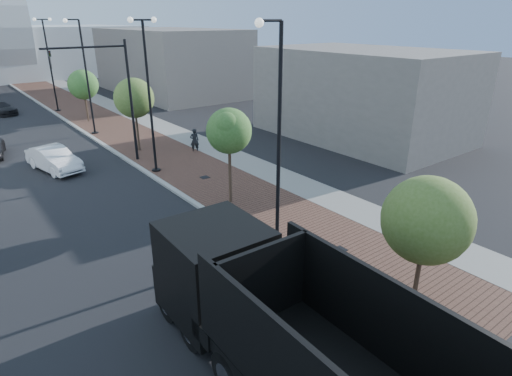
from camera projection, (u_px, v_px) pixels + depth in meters
sidewalk at (105, 117)px, 41.93m from camera, size 7.00×140.00×0.12m
concrete_strip at (131, 114)px, 43.45m from camera, size 2.40×140.00×0.13m
curb at (68, 122)px, 39.94m from camera, size 0.30×140.00×0.14m
dump_truck at (283, 338)px, 10.66m from camera, size 3.30×14.08×3.92m
white_sedan at (54, 159)px, 27.14m from camera, size 2.66×4.95×1.55m
dark_car_far at (0, 108)px, 43.23m from camera, size 3.22×4.83×1.30m
pedestrian at (194, 141)px, 30.79m from camera, size 0.75×0.60×1.78m
streetlight_1 at (277, 151)px, 16.56m from camera, size 1.44×0.56×9.21m
streetlight_2 at (149, 97)px, 25.27m from camera, size 1.72×0.56×9.28m
streetlight_3 at (86, 83)px, 34.21m from camera, size 1.44×0.56×9.21m
streetlight_4 at (50, 65)px, 42.92m from camera, size 1.72×0.56×9.28m
traffic_mast at (116, 89)px, 26.91m from camera, size 5.09×0.20×8.00m
tree_0 at (427, 220)px, 13.21m from camera, size 2.82×2.82×4.74m
tree_1 at (229, 131)px, 21.06m from camera, size 2.36×2.30×5.12m
tree_2 at (135, 98)px, 29.89m from camera, size 2.82×2.82×5.36m
tree_3 at (84, 85)px, 38.87m from camera, size 2.72×2.72×4.88m
commercial_block_ne at (170, 61)px, 54.87m from camera, size 12.00×22.00×8.00m
commercial_block_e at (362, 94)px, 34.13m from camera, size 10.00×16.00×7.00m
utility_cover_1 at (340, 250)px, 17.75m from camera, size 0.50×0.50×0.02m
utility_cover_2 at (205, 177)px, 25.84m from camera, size 0.50×0.50×0.02m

